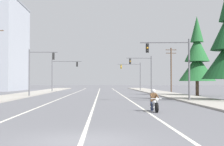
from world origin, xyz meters
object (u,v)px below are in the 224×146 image
(traffic_signal_near_right, at_px, (175,60))
(traffic_signal_near_left, at_px, (37,66))
(traffic_signal_mid_left, at_px, (61,70))
(utility_pole_right_far, at_px, (171,68))
(motorcycle_with_rider, at_px, (154,103))
(traffic_signal_far_right, at_px, (134,72))
(traffic_signal_mid_right, at_px, (144,69))
(conifer_tree_right_verge_far, at_px, (197,59))

(traffic_signal_near_right, xyz_separation_m, traffic_signal_near_left, (-15.71, 11.71, -0.08))
(traffic_signal_mid_left, xyz_separation_m, utility_pole_right_far, (21.39, 1.18, 0.51))
(motorcycle_with_rider, relative_size, traffic_signal_near_left, 0.35)
(traffic_signal_far_right, bearing_deg, traffic_signal_mid_right, -90.17)
(motorcycle_with_rider, bearing_deg, traffic_signal_mid_right, 84.22)
(traffic_signal_near_left, bearing_deg, traffic_signal_mid_left, 88.33)
(traffic_signal_near_right, bearing_deg, traffic_signal_mid_right, 90.75)
(utility_pole_right_far, distance_m, conifer_tree_right_verge_far, 20.35)
(traffic_signal_near_left, height_order, utility_pole_right_far, utility_pole_right_far)
(traffic_signal_near_left, xyz_separation_m, traffic_signal_far_right, (15.47, 31.29, 0.09))
(traffic_signal_near_right, distance_m, conifer_tree_right_verge_far, 14.92)
(traffic_signal_near_right, xyz_separation_m, utility_pole_right_far, (6.30, 33.99, 0.56))
(traffic_signal_near_right, relative_size, traffic_signal_mid_left, 1.00)
(traffic_signal_near_left, bearing_deg, motorcycle_with_rider, -63.38)
(motorcycle_with_rider, relative_size, traffic_signal_mid_left, 0.35)
(traffic_signal_near_left, bearing_deg, traffic_signal_mid_right, 36.16)
(traffic_signal_near_left, bearing_deg, traffic_signal_near_right, -36.71)
(traffic_signal_near_right, relative_size, utility_pole_right_far, 0.72)
(traffic_signal_near_left, bearing_deg, traffic_signal_far_right, 63.69)
(traffic_signal_near_left, xyz_separation_m, traffic_signal_mid_left, (0.62, 21.09, 0.12))
(traffic_signal_far_right, bearing_deg, utility_pole_right_far, -54.02)
(conifer_tree_right_verge_far, bearing_deg, traffic_signal_mid_right, 123.73)
(motorcycle_with_rider, distance_m, traffic_signal_near_left, 26.72)
(traffic_signal_far_right, distance_m, conifer_tree_right_verge_far, 30.00)
(traffic_signal_mid_right, relative_size, traffic_signal_far_right, 1.00)
(traffic_signal_near_right, bearing_deg, conifer_tree_right_verge_far, 66.56)
(motorcycle_with_rider, relative_size, utility_pole_right_far, 0.25)
(traffic_signal_mid_right, xyz_separation_m, utility_pole_right_far, (6.60, 11.02, 0.61))
(motorcycle_with_rider, distance_m, traffic_signal_far_right, 55.20)
(conifer_tree_right_verge_far, bearing_deg, traffic_signal_near_left, -174.87)
(traffic_signal_near_left, bearing_deg, utility_pole_right_far, 45.35)
(traffic_signal_mid_right, bearing_deg, traffic_signal_near_left, -143.84)
(motorcycle_with_rider, xyz_separation_m, conifer_tree_right_verge_far, (9.76, 25.63, 4.49))
(traffic_signal_near_right, bearing_deg, motorcycle_with_rider, -107.77)
(traffic_signal_near_right, relative_size, traffic_signal_near_left, 1.00)
(traffic_signal_mid_left, bearing_deg, traffic_signal_far_right, 34.45)
(motorcycle_with_rider, relative_size, traffic_signal_near_right, 0.35)
(traffic_signal_near_left, relative_size, utility_pole_right_far, 0.72)
(traffic_signal_mid_left, bearing_deg, traffic_signal_near_left, -91.67)
(utility_pole_right_far, bearing_deg, traffic_signal_near_left, -134.65)
(traffic_signal_near_left, height_order, traffic_signal_mid_right, same)
(traffic_signal_mid_right, bearing_deg, traffic_signal_mid_left, 146.39)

